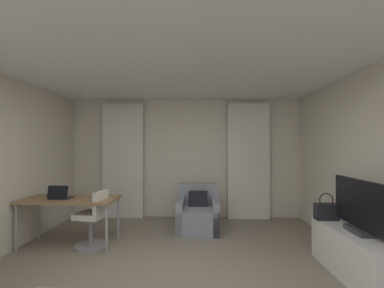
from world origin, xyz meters
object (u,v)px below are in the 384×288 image
at_px(armchair, 198,215).
at_px(laptop, 60,196).
at_px(tv_console, 358,255).
at_px(handbag_primary, 326,211).
at_px(desk_chair, 93,222).
at_px(tv_flatscreen, 360,208).
at_px(desk, 70,202).

height_order(armchair, laptop, laptop).
height_order(tv_console, handbag_primary, handbag_primary).
distance_m(desk_chair, laptop, 0.67).
bearing_deg(armchair, tv_console, -41.66).
xyz_separation_m(desk_chair, tv_flatscreen, (3.53, -0.87, 0.46)).
height_order(desk_chair, tv_flatscreen, tv_flatscreen).
bearing_deg(handbag_primary, armchair, 145.80).
distance_m(armchair, desk_chair, 1.85).
xyz_separation_m(laptop, tv_console, (4.07, -0.86, -0.51)).
xyz_separation_m(laptop, handbag_primary, (3.94, -0.37, -0.11)).
distance_m(laptop, handbag_primary, 3.96).
bearing_deg(tv_flatscreen, laptop, 167.42).
xyz_separation_m(desk, tv_flatscreen, (3.94, -0.96, 0.17)).
bearing_deg(laptop, tv_console, -11.96).
distance_m(desk, desk_chair, 0.51).
bearing_deg(armchair, tv_flatscreen, -42.43).
bearing_deg(laptop, desk, 21.63).
relative_size(desk_chair, laptop, 2.66).
xyz_separation_m(desk_chair, handbag_primary, (3.41, -0.34, 0.29)).
bearing_deg(tv_console, laptop, 168.04).
height_order(laptop, tv_flatscreen, tv_flatscreen).
bearing_deg(desk_chair, laptop, 176.27).
bearing_deg(desk_chair, handbag_primary, -5.69).
bearing_deg(laptop, tv_flatscreen, -12.58).
bearing_deg(desk, tv_console, -13.09).
height_order(desk, handbag_primary, handbag_primary).
distance_m(armchair, desk, 2.21).
xyz_separation_m(desk, laptop, (-0.13, -0.05, 0.11)).
distance_m(desk, tv_flatscreen, 4.06).
relative_size(armchair, desk, 0.57).
bearing_deg(tv_console, handbag_primary, 104.62).
relative_size(desk, laptop, 4.42).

